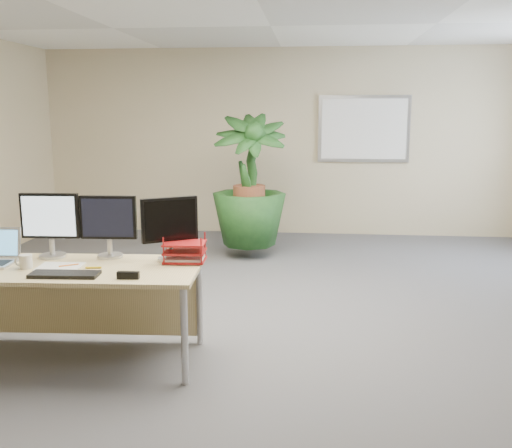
# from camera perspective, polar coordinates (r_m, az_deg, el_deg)

# --- Properties ---
(floor) EXTENTS (8.00, 8.00, 0.00)m
(floor) POSITION_cam_1_polar(r_m,az_deg,el_deg) (4.79, -0.54, -10.79)
(floor) COLOR #4A4A4F
(floor) RESTS_ON ground
(back_wall) EXTENTS (7.00, 0.04, 2.70)m
(back_wall) POSITION_cam_1_polar(r_m,az_deg,el_deg) (8.44, 2.45, 8.15)
(back_wall) COLOR tan
(back_wall) RESTS_ON floor
(whiteboard) EXTENTS (1.30, 0.04, 0.95)m
(whiteboard) POSITION_cam_1_polar(r_m,az_deg,el_deg) (8.42, 10.74, 9.32)
(whiteboard) COLOR #A4A4A9
(whiteboard) RESTS_ON back_wall
(desk) EXTENTS (1.88, 0.87, 0.71)m
(desk) POSITION_cam_1_polar(r_m,az_deg,el_deg) (4.40, -17.52, -5.63)
(desk) COLOR tan
(desk) RESTS_ON floor
(floor_plant) EXTENTS (0.94, 0.94, 1.50)m
(floor_plant) POSITION_cam_1_polar(r_m,az_deg,el_deg) (7.07, -0.70, 2.69)
(floor_plant) COLOR #153B16
(floor_plant) RESTS_ON floor
(monitor_left) EXTENTS (0.44, 0.20, 0.49)m
(monitor_left) POSITION_cam_1_polar(r_m,az_deg,el_deg) (4.55, -19.89, 0.30)
(monitor_left) COLOR #ADACB1
(monitor_left) RESTS_ON desk
(monitor_right) EXTENTS (0.42, 0.19, 0.47)m
(monitor_right) POSITION_cam_1_polar(r_m,az_deg,el_deg) (4.42, -14.53, 0.17)
(monitor_right) COLOR #ADACB1
(monitor_right) RESTS_ON desk
(monitor_dark) EXTENTS (0.38, 0.25, 0.47)m
(monitor_dark) POSITION_cam_1_polar(r_m,az_deg,el_deg) (4.24, -8.61, -0.04)
(monitor_dark) COLOR #ADACB1
(monitor_dark) RESTS_ON desk
(keyboard) EXTENTS (0.47, 0.18, 0.03)m
(keyboard) POSITION_cam_1_polar(r_m,az_deg,el_deg) (4.05, -18.59, -4.79)
(keyboard) COLOR black
(keyboard) RESTS_ON desk
(coffee_mug) EXTENTS (0.13, 0.09, 0.10)m
(coffee_mug) POSITION_cam_1_polar(r_m,az_deg,el_deg) (4.33, -22.07, -3.50)
(coffee_mug) COLOR silver
(coffee_mug) RESTS_ON desk
(spiral_notebook) EXTENTS (0.32, 0.25, 0.01)m
(spiral_notebook) POSITION_cam_1_polar(r_m,az_deg,el_deg) (4.27, -19.03, -4.09)
(spiral_notebook) COLOR silver
(spiral_notebook) RESTS_ON desk
(orange_pen) EXTENTS (0.12, 0.08, 0.01)m
(orange_pen) POSITION_cam_1_polar(r_m,az_deg,el_deg) (4.26, -18.22, -3.94)
(orange_pen) COLOR orange
(orange_pen) RESTS_ON spiral_notebook
(yellow_highlighter) EXTENTS (0.11, 0.03, 0.01)m
(yellow_highlighter) POSITION_cam_1_polar(r_m,az_deg,el_deg) (4.18, -15.95, -4.21)
(yellow_highlighter) COLOR gold
(yellow_highlighter) RESTS_ON desk
(letter_tray) EXTENTS (0.31, 0.24, 0.14)m
(letter_tray) POSITION_cam_1_polar(r_m,az_deg,el_deg) (4.22, -7.13, -2.93)
(letter_tray) COLOR maroon
(letter_tray) RESTS_ON desk
(stapler) EXTENTS (0.15, 0.05, 0.05)m
(stapler) POSITION_cam_1_polar(r_m,az_deg,el_deg) (3.87, -12.66, -5.02)
(stapler) COLOR black
(stapler) RESTS_ON desk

